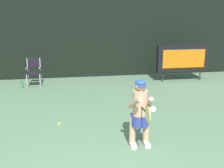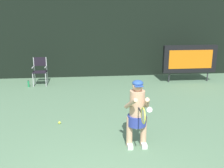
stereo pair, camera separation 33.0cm
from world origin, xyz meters
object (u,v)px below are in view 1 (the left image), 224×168
at_px(umpire_chair, 34,70).
at_px(tennis_player, 140,111).
at_px(water_bottle, 22,85).
at_px(tennis_ball_loose, 59,124).
at_px(tennis_racket, 148,114).
at_px(scoreboard, 183,58).

bearing_deg(umpire_chair, tennis_player, -62.00).
relative_size(water_bottle, tennis_ball_loose, 3.90).
xyz_separation_m(umpire_chair, tennis_racket, (2.78, -5.76, 0.30)).
bearing_deg(umpire_chair, scoreboard, -1.42).
distance_m(umpire_chair, tennis_ball_loose, 4.09).
distance_m(scoreboard, tennis_ball_loose, 6.27).
xyz_separation_m(umpire_chair, water_bottle, (-0.42, -0.27, -0.50)).
distance_m(umpire_chair, water_bottle, 0.70).
height_order(tennis_racket, tennis_ball_loose, tennis_racket).
bearing_deg(tennis_racket, umpire_chair, 116.92).
relative_size(tennis_player, tennis_ball_loose, 21.20).
relative_size(scoreboard, tennis_ball_loose, 32.35).
relative_size(scoreboard, tennis_racket, 3.65).
distance_m(scoreboard, tennis_player, 6.01).
distance_m(tennis_player, tennis_ball_loose, 2.30).
distance_m(water_bottle, tennis_racket, 6.41).
xyz_separation_m(scoreboard, umpire_chair, (-5.99, 0.15, -0.33)).
distance_m(water_bottle, tennis_ball_loose, 3.92).
height_order(scoreboard, tennis_ball_loose, scoreboard).
relative_size(umpire_chair, tennis_player, 0.75).
bearing_deg(tennis_racket, water_bottle, 121.41).
xyz_separation_m(scoreboard, water_bottle, (-6.41, -0.12, -0.82)).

